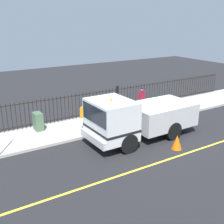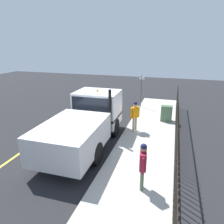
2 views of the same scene
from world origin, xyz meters
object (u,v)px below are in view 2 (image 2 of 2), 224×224
worker_standing (135,113)px  utility_cabinet (166,113)px  street_sign (141,88)px  work_truck (88,119)px  pedestrian_distant (143,162)px  traffic_cone (42,140)px

worker_standing → utility_cabinet: 2.75m
worker_standing → street_sign: 4.68m
utility_cabinet → worker_standing: bearing=-127.0°
work_truck → worker_standing: size_ratio=3.57×
worker_standing → pedestrian_distant: (1.17, -4.67, -0.01)m
work_truck → street_sign: bearing=75.2°
worker_standing → street_sign: street_sign is taller
worker_standing → pedestrian_distant: size_ratio=1.01×
worker_standing → work_truck: bearing=-11.4°
traffic_cone → street_sign: bearing=64.8°
utility_cabinet → work_truck: bearing=-132.7°
utility_cabinet → pedestrian_distant: bearing=-93.8°
work_truck → traffic_cone: size_ratio=8.50×
worker_standing → traffic_cone: bearing=-16.9°
pedestrian_distant → traffic_cone: bearing=-118.0°
work_truck → utility_cabinet: work_truck is taller
traffic_cone → work_truck: bearing=29.6°
worker_standing → utility_cabinet: bearing=180.0°
pedestrian_distant → traffic_cone: (-5.17, 1.75, -0.82)m
utility_cabinet → traffic_cone: bearing=-137.9°
pedestrian_distant → utility_cabinet: (0.45, 6.82, -0.54)m
traffic_cone → pedestrian_distant: bearing=-18.7°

